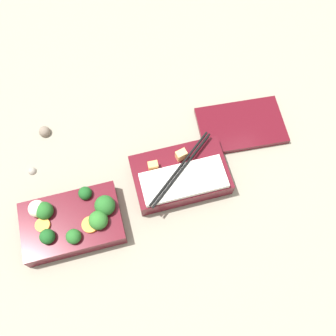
% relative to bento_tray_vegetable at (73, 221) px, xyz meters
% --- Properties ---
extents(ground_plane, '(3.00, 3.00, 0.00)m').
position_rel_bento_tray_vegetable_xyz_m(ground_plane, '(0.11, 0.02, -0.03)').
color(ground_plane, gray).
extents(bento_tray_vegetable, '(0.20, 0.12, 0.07)m').
position_rel_bento_tray_vegetable_xyz_m(bento_tray_vegetable, '(0.00, 0.00, 0.00)').
color(bento_tray_vegetable, '#510F19').
rests_on(bento_tray_vegetable, ground_plane).
extents(bento_tray_rice, '(0.20, 0.14, 0.06)m').
position_rel_bento_tray_vegetable_xyz_m(bento_tray_rice, '(0.24, 0.04, -0.00)').
color(bento_tray_rice, '#510F19').
rests_on(bento_tray_rice, ground_plane).
extents(bento_lid, '(0.20, 0.14, 0.01)m').
position_rel_bento_tray_vegetable_xyz_m(bento_lid, '(0.41, 0.13, -0.02)').
color(bento_lid, '#510F19').
rests_on(bento_lid, ground_plane).
extents(pebble_0, '(0.03, 0.03, 0.03)m').
position_rel_bento_tray_vegetable_xyz_m(pebble_0, '(-0.03, 0.23, -0.02)').
color(pebble_0, '#7A6B5B').
rests_on(pebble_0, ground_plane).
extents(pebble_1, '(0.02, 0.02, 0.02)m').
position_rel_bento_tray_vegetable_xyz_m(pebble_1, '(-0.07, 0.14, -0.02)').
color(pebble_1, gray).
rests_on(pebble_1, ground_plane).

